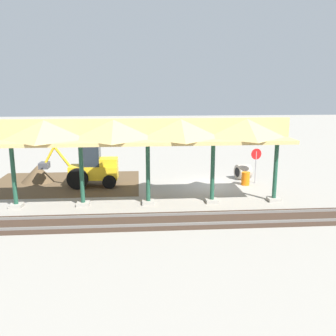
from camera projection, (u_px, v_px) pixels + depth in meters
ground_plane at (213, 185)px, 25.45m from camera, size 120.00×120.00×0.00m
dirt_work_zone at (66, 183)px, 25.95m from camera, size 10.11×7.00×0.01m
platform_canopy at (148, 132)px, 20.59m from camera, size 15.97×3.20×4.90m
rail_tracks at (238, 218)px, 19.05m from camera, size 60.00×2.58×0.15m
stop_sign at (256, 158)px, 25.74m from camera, size 0.75×0.17×2.43m
backhoe at (91, 168)px, 25.04m from camera, size 5.17×1.77×2.82m
dirt_mound at (39, 181)px, 26.58m from camera, size 4.68×4.68×2.32m
concrete_pipe at (243, 172)px, 27.12m from camera, size 1.17×1.26×1.07m
traffic_barrel at (246, 179)px, 25.50m from camera, size 0.56×0.56×0.90m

